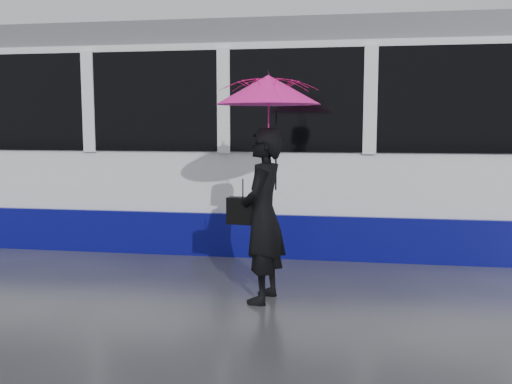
# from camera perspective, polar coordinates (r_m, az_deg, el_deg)

# --- Properties ---
(ground) EXTENTS (90.00, 90.00, 0.00)m
(ground) POSITION_cam_1_polar(r_m,az_deg,el_deg) (7.24, -10.74, -8.38)
(ground) COLOR #2B2B30
(ground) RESTS_ON ground
(rails) EXTENTS (34.00, 1.51, 0.02)m
(rails) POSITION_cam_1_polar(r_m,az_deg,el_deg) (9.56, -5.59, -4.53)
(rails) COLOR #3F3D38
(rails) RESTS_ON ground
(tram) EXTENTS (26.00, 2.56, 3.35)m
(tram) POSITION_cam_1_polar(r_m,az_deg,el_deg) (9.14, 1.54, 5.27)
(tram) COLOR white
(tram) RESTS_ON ground
(woman) EXTENTS (0.53, 0.73, 1.84)m
(woman) POSITION_cam_1_polar(r_m,az_deg,el_deg) (6.01, 0.71, -2.38)
(woman) COLOR black
(woman) RESTS_ON ground
(umbrella) EXTENTS (1.23, 1.23, 1.24)m
(umbrella) POSITION_cam_1_polar(r_m,az_deg,el_deg) (5.92, 1.21, 8.16)
(umbrella) COLOR #FD159A
(umbrella) RESTS_ON ground
(handbag) EXTENTS (0.35, 0.19, 0.47)m
(handbag) POSITION_cam_1_polar(r_m,az_deg,el_deg) (6.05, -1.32, -1.88)
(handbag) COLOR black
(handbag) RESTS_ON ground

